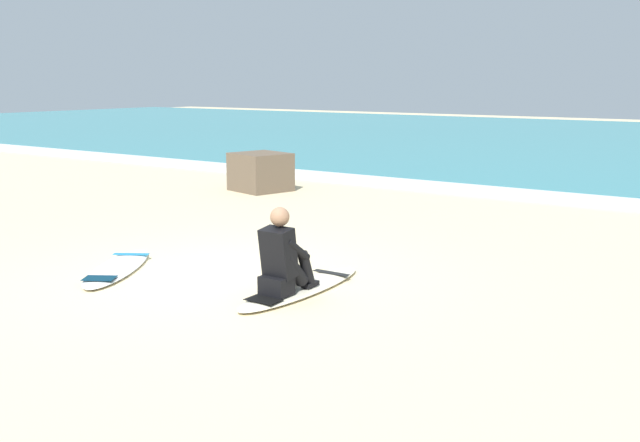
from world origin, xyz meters
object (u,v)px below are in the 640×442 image
(surfer_seated, at_px, (283,260))
(shoreline_rock, at_px, (261,172))
(surfboard_main, at_px, (302,288))
(surfboard_spare_near, at_px, (117,267))

(surfer_seated, xyz_separation_m, shoreline_rock, (-5.22, 5.98, -0.03))
(shoreline_rock, bearing_deg, surfer_seated, -48.90)
(surfboard_main, xyz_separation_m, surfboard_spare_near, (-2.44, -0.59, 0.00))
(surfboard_spare_near, bearing_deg, surfer_seated, 5.53)
(surfer_seated, relative_size, surfboard_spare_near, 0.48)
(surfboard_main, height_order, surfer_seated, surfer_seated)
(surfboard_main, relative_size, surfboard_spare_near, 1.11)
(surfer_seated, height_order, surfboard_spare_near, surfer_seated)
(surfboard_spare_near, relative_size, shoreline_rock, 1.83)
(shoreline_rock, bearing_deg, surfboard_main, -47.22)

